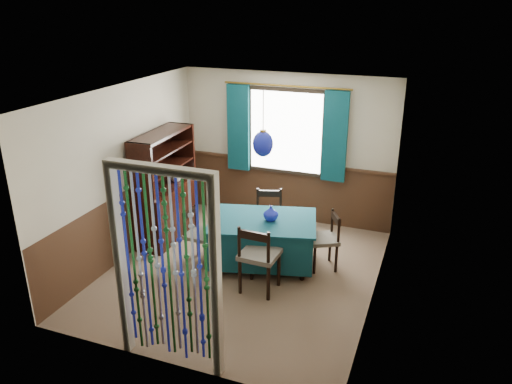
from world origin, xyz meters
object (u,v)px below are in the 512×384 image
at_px(chair_right, 325,239).
at_px(sideboard, 166,201).
at_px(dining_table, 263,239).
at_px(bowl_shelf, 158,170).
at_px(vase_sideboard, 176,175).
at_px(chair_far, 269,217).
at_px(chair_left, 199,234).
at_px(chair_near, 259,256).
at_px(vase_table, 271,214).
at_px(pendant_lamp, 263,144).

relative_size(chair_right, sideboard, 0.48).
relative_size(dining_table, sideboard, 0.98).
xyz_separation_m(bowl_shelf, vase_sideboard, (0.00, 0.50, -0.24)).
xyz_separation_m(chair_far, chair_right, (0.97, -0.38, -0.03)).
bearing_deg(chair_right, chair_left, 77.83).
distance_m(bowl_shelf, vase_sideboard, 0.55).
bearing_deg(bowl_shelf, chair_near, -21.93).
bearing_deg(chair_near, vase_table, 98.78).
bearing_deg(sideboard, bowl_shelf, -77.68).
bearing_deg(vase_table, sideboard, 170.49).
xyz_separation_m(dining_table, pendant_lamp, (-0.00, -0.00, 1.39)).
xyz_separation_m(chair_near, chair_left, (-1.07, 0.41, -0.07)).
distance_m(pendant_lamp, vase_sideboard, 1.98).
bearing_deg(chair_left, pendant_lamp, 108.62).
xyz_separation_m(chair_right, bowl_shelf, (-2.53, -0.15, 0.76)).
relative_size(vase_table, bowl_shelf, 0.99).
height_order(chair_left, sideboard, sideboard).
bearing_deg(vase_sideboard, chair_right, -7.74).
distance_m(chair_left, bowl_shelf, 1.16).
height_order(chair_near, chair_left, chair_near).
distance_m(chair_left, vase_table, 1.09).
xyz_separation_m(chair_far, chair_left, (-0.75, -0.87, -0.03)).
height_order(chair_far, chair_right, chair_far).
relative_size(pendant_lamp, vase_table, 4.37).
xyz_separation_m(dining_table, sideboard, (-1.75, 0.34, 0.18)).
bearing_deg(pendant_lamp, chair_right, 16.58).
bearing_deg(bowl_shelf, vase_table, -2.26).
bearing_deg(vase_table, chair_near, -83.67).
bearing_deg(vase_sideboard, dining_table, -19.40).
bearing_deg(chair_far, chair_near, 85.66).
bearing_deg(dining_table, pendant_lamp, -160.85).
bearing_deg(dining_table, vase_table, -0.44).
relative_size(dining_table, chair_left, 2.05).
height_order(pendant_lamp, bowl_shelf, pendant_lamp).
distance_m(dining_table, chair_left, 0.91).
height_order(chair_far, pendant_lamp, pendant_lamp).
relative_size(bowl_shelf, vase_sideboard, 1.04).
xyz_separation_m(chair_far, sideboard, (-1.62, -0.29, 0.13)).
bearing_deg(chair_right, vase_table, 78.72).
distance_m(chair_left, pendant_lamp, 1.64).
relative_size(dining_table, bowl_shelf, 8.44).
distance_m(chair_near, chair_far, 1.32).
relative_size(chair_near, sideboard, 0.56).
relative_size(chair_right, vase_table, 4.14).
bearing_deg(dining_table, chair_far, 86.91).
distance_m(chair_left, sideboard, 1.06).
height_order(dining_table, chair_far, chair_far).
distance_m(chair_near, vase_sideboard, 2.30).
distance_m(dining_table, vase_sideboard, 1.87).
distance_m(chair_near, chair_left, 1.14).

